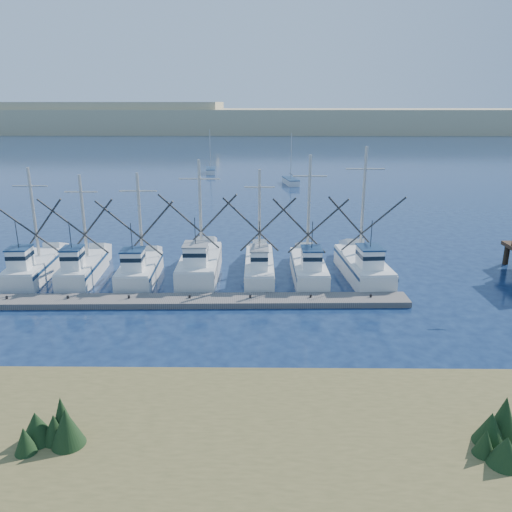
{
  "coord_description": "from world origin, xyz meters",
  "views": [
    {
      "loc": [
        -1.51,
        -24.27,
        12.72
      ],
      "look_at": [
        -1.86,
        8.0,
        2.78
      ],
      "focal_mm": 35.0,
      "sensor_mm": 36.0,
      "label": 1
    }
  ],
  "objects": [
    {
      "name": "sailboat_far",
      "position": [
        -11.1,
        69.84,
        0.5
      ],
      "size": [
        2.16,
        5.4,
        8.1
      ],
      "rotation": [
        0.0,
        0.0,
        0.11
      ],
      "color": "silver",
      "rests_on": "ground"
    },
    {
      "name": "trawler_fleet",
      "position": [
        -5.55,
        11.03,
        0.95
      ],
      "size": [
        27.86,
        8.27,
        9.68
      ],
      "color": "silver",
      "rests_on": "ground"
    },
    {
      "name": "ground",
      "position": [
        0.0,
        0.0,
        0.0
      ],
      "size": [
        500.0,
        500.0,
        0.0
      ],
      "primitive_type": "plane",
      "color": "#0C1938",
      "rests_on": "ground"
    },
    {
      "name": "shore_bank",
      "position": [
        -8.0,
        -10.0,
        0.8
      ],
      "size": [
        40.0,
        10.0,
        1.6
      ],
      "primitive_type": "cube",
      "color": "#4C422D",
      "rests_on": "ground"
    },
    {
      "name": "dune_ridge",
      "position": [
        0.0,
        210.0,
        5.0
      ],
      "size": [
        360.0,
        60.0,
        10.0
      ],
      "primitive_type": "cube",
      "color": "tan",
      "rests_on": "ground"
    },
    {
      "name": "floating_dock",
      "position": [
        -6.23,
        6.3,
        0.19
      ],
      "size": [
        28.97,
        2.63,
        0.39
      ],
      "primitive_type": "cube",
      "rotation": [
        0.0,
        0.0,
        0.02
      ],
      "color": "slate",
      "rests_on": "ground"
    },
    {
      "name": "sailboat_near",
      "position": [
        3.24,
        56.67,
        0.5
      ],
      "size": [
        2.6,
        5.61,
        8.1
      ],
      "rotation": [
        0.0,
        0.0,
        0.18
      ],
      "color": "silver",
      "rests_on": "ground"
    }
  ]
}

